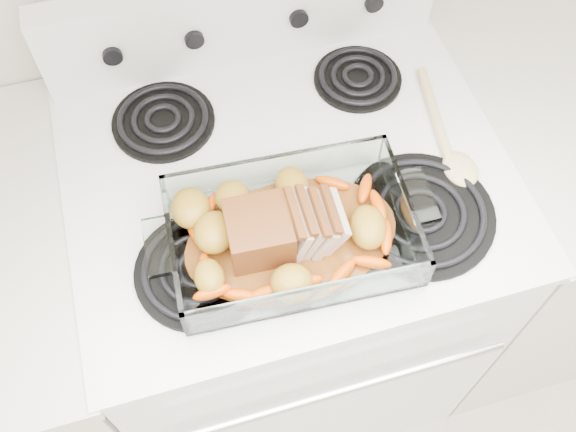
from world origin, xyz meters
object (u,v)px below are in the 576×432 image
object	(u,v)px
counter_right	(537,215)
counter_left	(2,356)
electric_range	(287,278)
pork_roast	(275,231)
baking_dish	(291,235)

from	to	relation	value
counter_right	counter_left	bearing A→B (deg)	180.00
electric_range	counter_left	distance (m)	0.67
pork_roast	counter_right	bearing A→B (deg)	-6.20
counter_left	baking_dish	xyz separation A→B (m)	(0.63, -0.15, 0.50)
counter_right	pork_roast	xyz separation A→B (m)	(-0.73, -0.15, 0.52)
electric_range	counter_left	xyz separation A→B (m)	(-0.67, -0.00, -0.02)
counter_left	pork_roast	xyz separation A→B (m)	(0.60, -0.15, 0.52)
electric_range	counter_right	world-z (taller)	electric_range
electric_range	pork_roast	world-z (taller)	electric_range
counter_left	pork_roast	bearing A→B (deg)	-14.15
electric_range	pork_roast	size ratio (longest dim) A/B	6.00
counter_right	baking_dish	world-z (taller)	baking_dish
baking_dish	pork_roast	distance (m)	0.04
baking_dish	counter_right	bearing A→B (deg)	15.73
baking_dish	counter_left	bearing A→B (deg)	169.90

